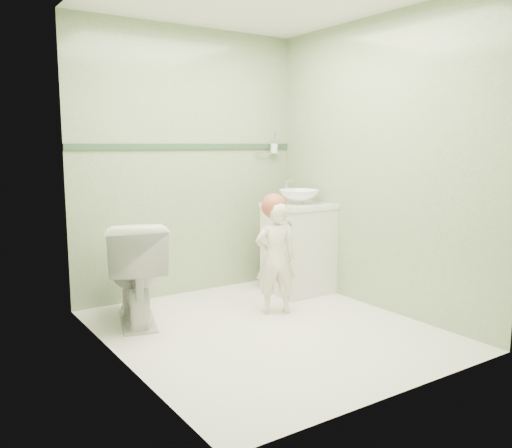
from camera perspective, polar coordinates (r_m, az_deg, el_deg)
ground at (r=4.06m, az=1.20°, el=-11.23°), size 2.50×2.50×0.00m
room_shell at (r=3.82m, az=1.25°, el=5.96°), size 2.50×2.54×2.40m
trim_stripe at (r=4.89m, az=-7.17°, el=8.22°), size 2.20×0.02×0.05m
vanity at (r=4.98m, az=4.55°, el=-2.75°), size 0.52×0.50×0.80m
counter at (r=4.91m, az=4.60°, el=1.95°), size 0.54×0.52×0.04m
basin at (r=4.90m, az=4.62°, el=2.92°), size 0.37×0.37×0.13m
faucet at (r=5.04m, az=3.32°, el=4.00°), size 0.03×0.13×0.18m
cup_holder at (r=5.30m, az=1.87°, el=8.06°), size 0.26×0.07×0.21m
toilet at (r=4.23m, az=-12.80°, el=-4.96°), size 0.65×0.88×0.80m
toddler at (r=4.33m, az=2.10°, el=-3.66°), size 0.39×0.33×0.92m
hair_cap at (r=4.28m, az=1.93°, el=1.94°), size 0.20×0.20×0.20m
teal_toothbrush at (r=4.17m, az=3.50°, el=0.09°), size 0.11×0.14×0.08m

